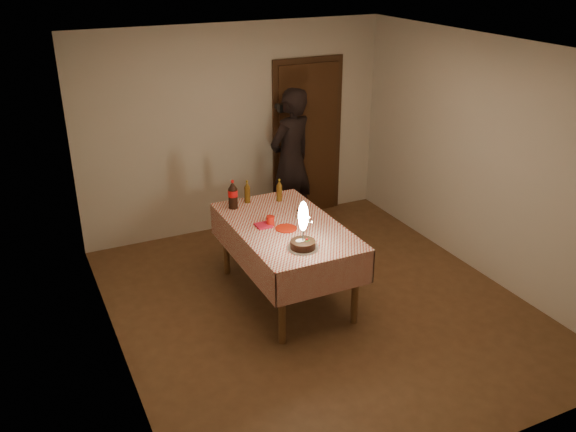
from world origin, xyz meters
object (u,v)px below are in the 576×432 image
(photographer, at_px, (291,161))
(clear_cup, at_px, (300,214))
(red_cup, at_px, (270,221))
(birthday_cake, at_px, (303,235))
(cola_bottle, at_px, (233,195))
(dining_table, at_px, (286,235))
(amber_bottle_left, at_px, (247,192))
(red_plate, at_px, (286,228))
(amber_bottle_right, at_px, (279,191))

(photographer, bearing_deg, clear_cup, -112.41)
(red_cup, distance_m, clear_cup, 0.34)
(birthday_cake, distance_m, cola_bottle, 1.20)
(dining_table, xyz_separation_m, clear_cup, (0.20, 0.08, 0.15))
(amber_bottle_left, xyz_separation_m, photographer, (0.92, 0.82, -0.02))
(birthday_cake, relative_size, photographer, 0.25)
(birthday_cake, bearing_deg, red_plate, 84.60)
(clear_cup, xyz_separation_m, photographer, (0.60, 1.45, 0.05))
(amber_bottle_right, bearing_deg, red_plate, -109.54)
(birthday_cake, xyz_separation_m, amber_bottle_right, (0.29, 1.14, -0.02))
(red_plate, relative_size, red_cup, 2.20)
(cola_bottle, xyz_separation_m, amber_bottle_right, (0.53, -0.03, -0.03))
(red_cup, relative_size, amber_bottle_left, 0.39)
(red_cup, relative_size, photographer, 0.05)
(dining_table, distance_m, red_plate, 0.14)
(clear_cup, bearing_deg, photographer, 67.59)
(clear_cup, distance_m, amber_bottle_right, 0.53)
(amber_bottle_left, bearing_deg, red_cup, -91.46)
(amber_bottle_right, bearing_deg, red_cup, -122.77)
(dining_table, relative_size, clear_cup, 19.11)
(cola_bottle, height_order, photographer, photographer)
(dining_table, xyz_separation_m, cola_bottle, (-0.32, 0.64, 0.26))
(red_plate, height_order, clear_cup, clear_cup)
(red_plate, distance_m, amber_bottle_right, 0.74)
(clear_cup, distance_m, amber_bottle_left, 0.72)
(amber_bottle_left, distance_m, photographer, 1.23)
(birthday_cake, height_order, red_cup, birthday_cake)
(amber_bottle_right, bearing_deg, amber_bottle_left, 161.78)
(dining_table, relative_size, birthday_cake, 3.65)
(red_plate, xyz_separation_m, clear_cup, (0.23, 0.16, 0.04))
(photographer, bearing_deg, dining_table, -117.47)
(dining_table, height_order, red_cup, red_cup)
(amber_bottle_right, relative_size, photographer, 0.14)
(birthday_cake, xyz_separation_m, cola_bottle, (-0.24, 1.17, 0.01))
(clear_cup, xyz_separation_m, amber_bottle_right, (0.01, 0.53, 0.07))
(birthday_cake, distance_m, red_plate, 0.48)
(cola_bottle, bearing_deg, clear_cup, -46.84)
(cola_bottle, distance_m, amber_bottle_right, 0.53)
(red_plate, height_order, red_cup, red_cup)
(amber_bottle_right, bearing_deg, birthday_cake, -104.11)
(red_plate, xyz_separation_m, red_cup, (-0.11, 0.14, 0.05))
(dining_table, height_order, clear_cup, clear_cup)
(cola_bottle, relative_size, amber_bottle_right, 1.25)
(dining_table, distance_m, amber_bottle_right, 0.68)
(dining_table, xyz_separation_m, amber_bottle_right, (0.21, 0.61, 0.23))
(birthday_cake, bearing_deg, clear_cup, 65.82)
(cola_bottle, relative_size, amber_bottle_left, 1.25)
(clear_cup, height_order, amber_bottle_left, amber_bottle_left)
(photographer, bearing_deg, red_plate, -117.29)
(birthday_cake, distance_m, photographer, 2.25)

